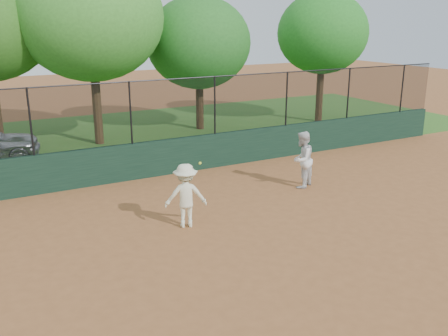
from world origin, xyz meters
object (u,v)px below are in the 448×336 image
player_main (186,196)px  tree_3 (199,43)px  tree_4 (323,33)px  player_second (302,160)px  tree_2 (90,17)px

player_main → tree_3: tree_3 is taller
tree_4 → player_second: bearing=-131.6°
player_second → player_main: 4.57m
player_second → player_main: player_second is taller
player_main → tree_2: tree_2 is taller
tree_3 → tree_4: size_ratio=0.96×
player_second → tree_4: size_ratio=0.28×
player_main → tree_3: bearing=62.5°
player_second → tree_3: tree_3 is taller
tree_2 → tree_4: bearing=-3.4°
player_main → tree_4: tree_4 is taller
player_second → tree_4: 11.18m
tree_4 → tree_2: bearing=176.6°
player_second → tree_3: bearing=-124.7°
player_second → player_main: (-4.43, -1.11, -0.06)m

